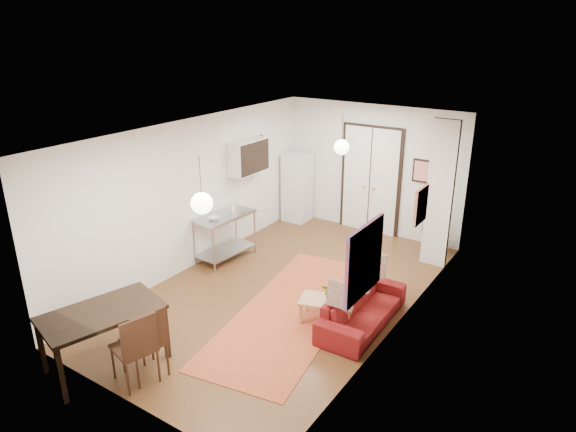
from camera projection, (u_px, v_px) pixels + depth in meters
The scene contains 27 objects.
floor at pixel (285, 291), 9.24m from camera, with size 7.00×7.00×0.00m, color brown.
ceiling at pixel (285, 131), 8.22m from camera, with size 4.20×7.00×0.02m, color white.
wall_back at pixel (372, 170), 11.46m from camera, with size 4.20×0.02×2.90m, color silver.
wall_front at pixel (119, 303), 6.00m from camera, with size 4.20×0.02×2.90m, color silver.
wall_left at pixel (194, 194), 9.82m from camera, with size 0.02×7.00×2.90m, color silver.
wall_right at pixel (402, 243), 7.65m from camera, with size 0.02×7.00×2.90m, color silver.
double_doors at pixel (370, 181), 11.52m from camera, with size 1.44×0.06×2.50m, color white.
stub_partition at pixel (440, 195), 9.77m from camera, with size 0.50×0.10×2.90m, color silver.
wall_cabinet at pixel (248, 157), 10.73m from camera, with size 0.35×1.00×0.70m, color white.
painting_popart at pixel (364, 260), 6.61m from camera, with size 0.05×1.00×1.00m, color red.
painting_abstract at pixel (421, 205), 8.16m from camera, with size 0.05×0.50×0.60m, color white.
poster_back at pixel (422, 171), 10.79m from camera, with size 0.40×0.03×0.50m, color red.
print_left at pixel (257, 149), 11.18m from camera, with size 0.03×0.44×0.54m, color #A46444.
pendant_back at pixel (342, 147), 10.01m from camera, with size 0.30×0.30×0.80m.
pendant_front at pixel (202, 203), 6.89m from camera, with size 0.30×0.30×0.80m.
kilim_rug at pixel (293, 311), 8.59m from camera, with size 1.60×4.26×0.01m, color #C64F31.
sofa at pixel (363, 308), 8.13m from camera, with size 1.93×0.76×0.56m, color maroon.
coffee_table at pixel (327, 303), 8.19m from camera, with size 0.96×0.71×0.38m.
potted_plant at pixel (333, 291), 8.05m from camera, with size 0.29×0.34×0.37m, color #375F2B.
kitchen_counter at pixel (225, 230), 10.28m from camera, with size 0.73×1.30×0.96m.
bowl at pixel (214, 218), 9.92m from camera, with size 0.22×0.22×0.06m, color silver.
soap_bottle at pixel (232, 207), 10.32m from camera, with size 0.09×0.09×0.20m, color #52A3B3.
fridge at pixel (297, 187), 12.32m from camera, with size 0.58×0.58×1.64m, color silver.
dining_table at pixel (102, 317), 6.97m from camera, with size 1.28×1.75×0.87m.
dining_chair_near at pixel (149, 331), 6.93m from camera, with size 0.63×0.78×1.07m.
dining_chair_far at pixel (139, 337), 6.80m from camera, with size 0.63×0.78×1.07m.
black_side_chair at pixel (436, 228), 10.73m from camera, with size 0.46×0.46×0.86m.
Camera 1 is at (4.55, -6.79, 4.52)m, focal length 32.00 mm.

